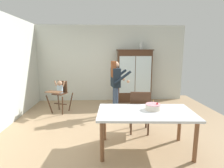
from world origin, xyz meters
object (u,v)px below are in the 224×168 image
birthday_cake (153,107)px  high_chair_with_toddler (60,91)px  china_cabinet (134,76)px  dining_chair_far_side (140,109)px  dining_table (145,116)px  ceramic_vase (141,46)px  adult_person (116,81)px

birthday_cake → high_chair_with_toddler: bearing=135.9°
china_cabinet → dining_chair_far_side: 2.63m
dining_table → high_chair_with_toddler: bearing=132.7°
ceramic_vase → adult_person: 1.97m
dining_chair_far_side → dining_table: bearing=93.6°
china_cabinet → adult_person: (-0.76, -1.38, 0.04)m
ceramic_vase → adult_person: ceramic_vase is taller
ceramic_vase → adult_person: (-0.98, -1.38, -1.00)m
high_chair_with_toddler → dining_table: size_ratio=0.54×
dining_table → dining_chair_far_side: (0.04, 0.67, -0.10)m
ceramic_vase → birthday_cake: bearing=-97.7°
birthday_cake → china_cabinet: bearing=86.2°
high_chair_with_toddler → birthday_cake: high_chair_with_toddler is taller
adult_person → birthday_cake: (0.55, -1.79, -0.17)m
china_cabinet → adult_person: bearing=-118.8°
ceramic_vase → dining_table: (-0.59, -3.26, -1.32)m
ceramic_vase → high_chair_with_toddler: bearing=-157.7°
china_cabinet → dining_table: 3.28m
china_cabinet → birthday_cake: (-0.21, -3.17, -0.14)m
ceramic_vase → dining_chair_far_side: ceramic_vase is taller
china_cabinet → ceramic_vase: ceramic_vase is taller
ceramic_vase → high_chair_with_toddler: size_ratio=0.28×
ceramic_vase → dining_chair_far_side: size_ratio=0.28×
china_cabinet → dining_chair_far_side: (-0.33, -2.58, -0.38)m
china_cabinet → high_chair_with_toddler: bearing=-156.0°
adult_person → birthday_cake: 1.88m
ceramic_vase → high_chair_with_toddler: (-2.60, -1.07, -1.32)m
ceramic_vase → high_chair_with_toddler: 3.11m
adult_person → dining_table: 1.94m
birthday_cake → dining_chair_far_side: bearing=101.3°
china_cabinet → birthday_cake: china_cabinet is taller
adult_person → dining_chair_far_side: bearing=-171.1°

